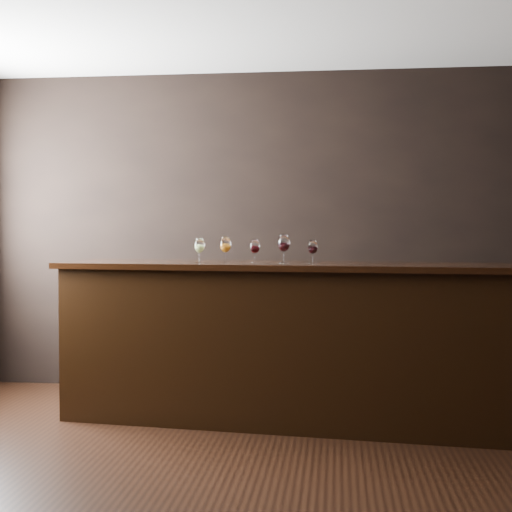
# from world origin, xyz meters

# --- Properties ---
(ground) EXTENTS (5.00, 5.00, 0.00)m
(ground) POSITION_xyz_m (0.00, 0.00, 0.00)
(ground) COLOR black
(ground) RESTS_ON ground
(room_shell) EXTENTS (5.02, 4.52, 2.81)m
(room_shell) POSITION_xyz_m (-0.23, 0.11, 1.81)
(room_shell) COLOR black
(room_shell) RESTS_ON ground
(bar_counter) EXTENTS (3.28, 1.05, 1.13)m
(bar_counter) POSITION_xyz_m (0.36, 1.16, 0.56)
(bar_counter) COLOR black
(bar_counter) RESTS_ON ground
(bar_top) EXTENTS (3.40, 1.14, 0.04)m
(bar_top) POSITION_xyz_m (0.36, 1.16, 1.15)
(bar_top) COLOR black
(bar_top) RESTS_ON bar_counter
(back_bar_shelf) EXTENTS (2.48, 0.40, 0.89)m
(back_bar_shelf) POSITION_xyz_m (-0.02, 2.03, 0.45)
(back_bar_shelf) COLOR black
(back_bar_shelf) RESTS_ON ground
(glass_white) EXTENTS (0.08, 0.08, 0.18)m
(glass_white) POSITION_xyz_m (-0.26, 1.18, 1.29)
(glass_white) COLOR white
(glass_white) RESTS_ON bar_top
(glass_amber) EXTENTS (0.08, 0.08, 0.19)m
(glass_amber) POSITION_xyz_m (-0.06, 1.14, 1.30)
(glass_amber) COLOR white
(glass_amber) RESTS_ON bar_top
(glass_red_a) EXTENTS (0.07, 0.07, 0.17)m
(glass_red_a) POSITION_xyz_m (0.15, 1.20, 1.29)
(glass_red_a) COLOR white
(glass_red_a) RESTS_ON bar_top
(glass_red_b) EXTENTS (0.09, 0.09, 0.21)m
(glass_red_b) POSITION_xyz_m (0.37, 1.16, 1.31)
(glass_red_b) COLOR white
(glass_red_b) RESTS_ON bar_top
(glass_red_c) EXTENTS (0.07, 0.07, 0.17)m
(glass_red_c) POSITION_xyz_m (0.58, 1.15, 1.29)
(glass_red_c) COLOR white
(glass_red_c) RESTS_ON bar_top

